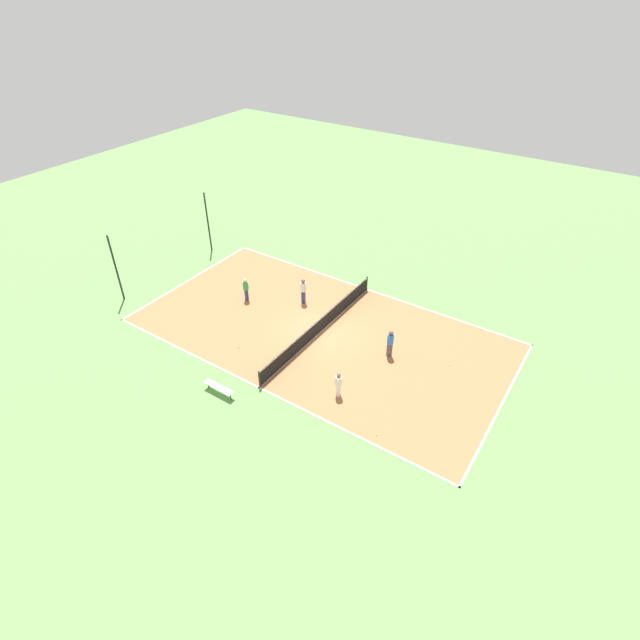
{
  "coord_description": "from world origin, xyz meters",
  "views": [
    {
      "loc": [
        -19.66,
        -13.08,
        17.94
      ],
      "look_at": [
        0.0,
        0.0,
        0.9
      ],
      "focal_mm": 28.0,
      "sensor_mm": 36.0,
      "label": 1
    }
  ],
  "objects_px": {
    "bench": "(219,388)",
    "tennis_ball_right_alley": "(450,365)",
    "player_far_white": "(338,383)",
    "tennis_net": "(320,325)",
    "tennis_ball_far_baseline": "(377,435)",
    "tennis_ball_midcourt": "(239,347)",
    "fence_post_back_right": "(208,222)",
    "fence_post_back_left": "(116,268)",
    "player_near_white": "(303,289)",
    "player_near_blue": "(390,342)",
    "player_far_green": "(246,288)"
  },
  "relations": [
    {
      "from": "bench",
      "to": "fence_post_back_right",
      "type": "xyz_separation_m",
      "value": [
        11.23,
        11.24,
        1.89
      ]
    },
    {
      "from": "player_near_white",
      "to": "fence_post_back_right",
      "type": "xyz_separation_m",
      "value": [
        2.04,
        10.02,
        1.26
      ]
    },
    {
      "from": "player_far_green",
      "to": "tennis_ball_right_alley",
      "type": "height_order",
      "value": "player_far_green"
    },
    {
      "from": "tennis_ball_right_alley",
      "to": "tennis_ball_far_baseline",
      "type": "bearing_deg",
      "value": 171.53
    },
    {
      "from": "player_far_white",
      "to": "player_near_white",
      "type": "relative_size",
      "value": 0.85
    },
    {
      "from": "tennis_ball_far_baseline",
      "to": "fence_post_back_right",
      "type": "distance_m",
      "value": 21.49
    },
    {
      "from": "player_far_white",
      "to": "tennis_ball_far_baseline",
      "type": "distance_m",
      "value": 3.24
    },
    {
      "from": "bench",
      "to": "tennis_net",
      "type": "bearing_deg",
      "value": -101.24
    },
    {
      "from": "tennis_net",
      "to": "tennis_ball_midcourt",
      "type": "height_order",
      "value": "tennis_net"
    },
    {
      "from": "player_far_white",
      "to": "tennis_net",
      "type": "bearing_deg",
      "value": -154.47
    },
    {
      "from": "bench",
      "to": "tennis_ball_right_alley",
      "type": "height_order",
      "value": "bench"
    },
    {
      "from": "tennis_net",
      "to": "player_far_white",
      "type": "bearing_deg",
      "value": -136.54
    },
    {
      "from": "fence_post_back_left",
      "to": "player_far_white",
      "type": "bearing_deg",
      "value": -89.42
    },
    {
      "from": "player_far_white",
      "to": "tennis_ball_midcourt",
      "type": "xyz_separation_m",
      "value": [
        0.11,
        6.74,
        -0.79
      ]
    },
    {
      "from": "bench",
      "to": "fence_post_back_right",
      "type": "height_order",
      "value": "fence_post_back_right"
    },
    {
      "from": "player_far_white",
      "to": "player_far_green",
      "type": "xyz_separation_m",
      "value": [
        4.19,
        9.61,
        0.07
      ]
    },
    {
      "from": "player_near_blue",
      "to": "fence_post_back_right",
      "type": "xyz_separation_m",
      "value": [
        3.76,
        17.07,
        1.28
      ]
    },
    {
      "from": "bench",
      "to": "fence_post_back_right",
      "type": "distance_m",
      "value": 16.0
    },
    {
      "from": "tennis_ball_right_alley",
      "to": "fence_post_back_right",
      "type": "bearing_deg",
      "value": 82.41
    },
    {
      "from": "tennis_ball_far_baseline",
      "to": "fence_post_back_left",
      "type": "height_order",
      "value": "fence_post_back_left"
    },
    {
      "from": "bench",
      "to": "player_far_white",
      "type": "relative_size",
      "value": 1.22
    },
    {
      "from": "player_near_blue",
      "to": "player_near_white",
      "type": "relative_size",
      "value": 0.98
    },
    {
      "from": "player_far_green",
      "to": "tennis_ball_far_baseline",
      "type": "distance_m",
      "value": 13.66
    },
    {
      "from": "player_near_white",
      "to": "player_far_green",
      "type": "xyz_separation_m",
      "value": [
        -1.78,
        3.26,
        -0.11
      ]
    },
    {
      "from": "bench",
      "to": "player_near_white",
      "type": "bearing_deg",
      "value": -82.43
    },
    {
      "from": "tennis_ball_far_baseline",
      "to": "tennis_ball_right_alley",
      "type": "xyz_separation_m",
      "value": [
        6.56,
        -0.98,
        0.0
      ]
    },
    {
      "from": "tennis_ball_far_baseline",
      "to": "tennis_ball_midcourt",
      "type": "relative_size",
      "value": 1.0
    },
    {
      "from": "tennis_ball_midcourt",
      "to": "fence_post_back_left",
      "type": "height_order",
      "value": "fence_post_back_left"
    },
    {
      "from": "player_near_white",
      "to": "fence_post_back_right",
      "type": "relative_size",
      "value": 0.38
    },
    {
      "from": "tennis_ball_right_alley",
      "to": "fence_post_back_right",
      "type": "relative_size",
      "value": 0.01
    },
    {
      "from": "player_near_white",
      "to": "tennis_ball_far_baseline",
      "type": "xyz_separation_m",
      "value": [
        -7.21,
        -9.24,
        -0.97
      ]
    },
    {
      "from": "player_near_blue",
      "to": "player_far_green",
      "type": "relative_size",
      "value": 1.08
    },
    {
      "from": "player_near_white",
      "to": "fence_post_back_left",
      "type": "relative_size",
      "value": 0.38
    },
    {
      "from": "tennis_net",
      "to": "bench",
      "type": "height_order",
      "value": "tennis_net"
    },
    {
      "from": "bench",
      "to": "tennis_ball_right_alley",
      "type": "bearing_deg",
      "value": -136.54
    },
    {
      "from": "tennis_net",
      "to": "fence_post_back_left",
      "type": "relative_size",
      "value": 2.48
    },
    {
      "from": "bench",
      "to": "fence_post_back_right",
      "type": "relative_size",
      "value": 0.4
    },
    {
      "from": "bench",
      "to": "tennis_ball_far_baseline",
      "type": "bearing_deg",
      "value": -166.21
    },
    {
      "from": "player_near_white",
      "to": "tennis_ball_far_baseline",
      "type": "height_order",
      "value": "player_near_white"
    },
    {
      "from": "player_far_green",
      "to": "tennis_ball_far_baseline",
      "type": "height_order",
      "value": "player_far_green"
    },
    {
      "from": "tennis_net",
      "to": "fence_post_back_right",
      "type": "xyz_separation_m",
      "value": [
        4.09,
        12.66,
        1.74
      ]
    },
    {
      "from": "player_far_white",
      "to": "fence_post_back_left",
      "type": "height_order",
      "value": "fence_post_back_left"
    },
    {
      "from": "bench",
      "to": "tennis_ball_midcourt",
      "type": "distance_m",
      "value": 3.71
    },
    {
      "from": "player_far_green",
      "to": "tennis_ball_midcourt",
      "type": "relative_size",
      "value": 23.3
    },
    {
      "from": "player_near_white",
      "to": "fence_post_back_right",
      "type": "bearing_deg",
      "value": 63.62
    },
    {
      "from": "tennis_ball_midcourt",
      "to": "fence_post_back_right",
      "type": "height_order",
      "value": "fence_post_back_right"
    },
    {
      "from": "player_near_white",
      "to": "fence_post_back_left",
      "type": "xyz_separation_m",
      "value": [
        -6.13,
        10.02,
        1.26
      ]
    },
    {
      "from": "fence_post_back_right",
      "to": "bench",
      "type": "bearing_deg",
      "value": -134.96
    },
    {
      "from": "player_far_green",
      "to": "fence_post_back_left",
      "type": "height_order",
      "value": "fence_post_back_left"
    },
    {
      "from": "tennis_net",
      "to": "player_far_green",
      "type": "xyz_separation_m",
      "value": [
        0.27,
        5.89,
        0.38
      ]
    }
  ]
}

